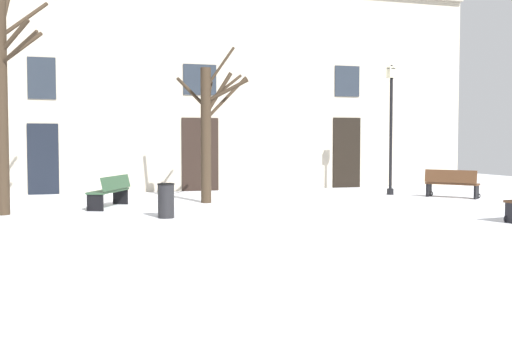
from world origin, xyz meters
The scene contains 8 objects.
ground_plane centered at (0.00, 0.00, 0.00)m, with size 33.04×33.04×0.00m, color white.
building_facade centered at (0.00, 8.64, 3.88)m, with size 20.65×0.60×7.64m.
tree_center centered at (-0.64, 4.44, 2.17)m, with size 1.91×1.92×4.41m.
tree_right_of_center centered at (-5.79, 3.10, 2.78)m, with size 1.33×2.10×5.42m.
streetlamp centered at (5.57, 5.29, 2.57)m, with size 0.30×0.30×4.23m.
litter_bin centered at (-2.18, 1.46, 0.40)m, with size 0.40×0.40×0.79m.
bench_facing_shops centered at (6.87, 3.83, 0.44)m, with size 1.37×1.52×0.87m.
bench_near_center_tree centered at (-3.34, 3.91, 0.44)m, with size 1.18×1.80×0.85m.
Camera 1 is at (-3.67, -11.45, 1.71)m, focal length 40.01 mm.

